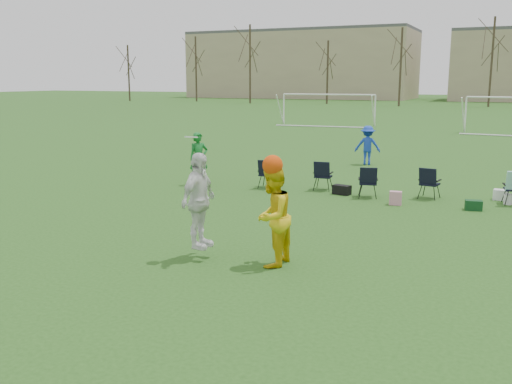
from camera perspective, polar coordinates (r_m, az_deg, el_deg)
The scene contains 7 objects.
ground at distance 10.80m, azimuth 3.42°, elevation -8.28°, with size 260.00×260.00×0.00m, color #234D18.
fielder_green_near at distance 19.71m, azimuth -5.75°, elevation 3.32°, with size 0.66×0.43×1.82m, color #126823.
fielder_blue at distance 24.82m, azimuth 11.09°, elevation 4.61°, with size 1.07×0.61×1.66m, color #183CBB.
center_contest at distance 11.20m, azimuth -1.52°, elevation -1.68°, with size 2.13×1.29×2.52m.
sideline_setup at distance 17.88m, azimuth 18.06°, elevation 0.79°, with size 10.64×2.31×1.83m.
goal_left at distance 45.63m, azimuth 7.25°, elevation 9.05°, with size 7.39×0.76×2.46m.
tree_line at distance 79.44m, azimuth 22.59°, elevation 11.48°, with size 110.28×3.28×11.40m.
Camera 1 is at (3.65, -9.51, 3.61)m, focal length 40.00 mm.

